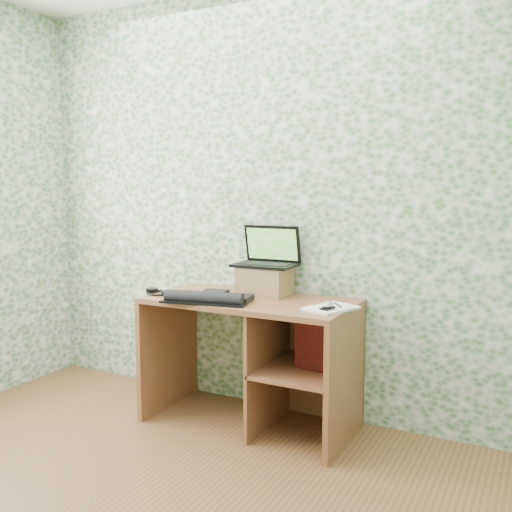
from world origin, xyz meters
The scene contains 10 objects.
wall_back centered at (0.00, 1.75, 1.30)m, with size 3.50×3.50×0.00m, color silver.
desk centered at (0.08, 1.47, 0.48)m, with size 1.20×0.60×0.75m.
riser centered at (0.02, 1.58, 0.83)m, with size 0.28×0.24×0.17m, color brown.
laptop centered at (0.02, 1.62, 0.98)m, with size 0.36×0.26×0.24m.
keyboard centered at (-0.16, 1.25, 0.77)m, with size 0.50×0.33×0.07m.
headphones centered at (-0.55, 1.31, 0.76)m, with size 0.21×0.18×0.03m.
notepad centered at (0.51, 1.39, 0.76)m, with size 0.19×0.27×0.01m, color white.
mouse centered at (0.52, 1.33, 0.78)m, with size 0.06×0.09×0.03m, color silver.
pen centered at (0.54, 1.43, 0.77)m, with size 0.01×0.01×0.12m, color black.
red_box centered at (0.42, 1.44, 0.53)m, with size 0.23×0.07×0.28m, color maroon.
Camera 1 is at (1.53, -1.41, 1.40)m, focal length 40.00 mm.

